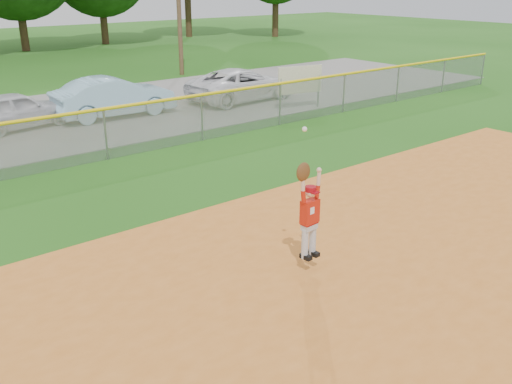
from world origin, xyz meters
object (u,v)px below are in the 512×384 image
at_px(car_white_a, 16,110).
at_px(ballplayer, 309,211).
at_px(car_white_b, 241,84).
at_px(car_blue, 114,97).
at_px(sponsor_sign, 300,81).

relative_size(car_white_a, ballplayer, 1.59).
bearing_deg(car_white_b, car_white_a, 79.70).
relative_size(car_blue, car_white_b, 0.93).
height_order(sponsor_sign, ballplayer, ballplayer).
distance_m(car_white_a, car_blue, 3.53).
relative_size(car_white_a, sponsor_sign, 2.02).
xyz_separation_m(car_blue, car_white_b, (5.62, -0.59, -0.07)).
bearing_deg(sponsor_sign, car_blue, 152.41).
bearing_deg(ballplayer, car_white_a, 93.06).
height_order(car_white_a, car_blue, car_blue).
relative_size(car_white_a, car_white_b, 0.79).
xyz_separation_m(car_white_a, sponsor_sign, (9.94, -3.77, 0.46)).
xyz_separation_m(car_white_a, car_white_b, (9.12, -0.99, 0.03)).
relative_size(car_white_a, car_blue, 0.85).
distance_m(car_blue, ballplayer, 13.75).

